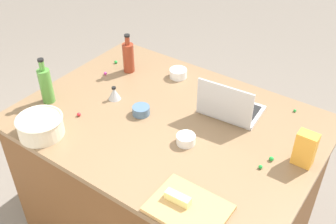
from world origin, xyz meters
The scene contains 18 objects.
island_counter centered at (0.00, 0.00, 0.45)m, with size 1.54×1.12×0.90m.
laptop centered at (-0.23, -0.23, 0.95)m, with size 0.33×0.25×0.22m.
mixing_bowl_large centered at (0.44, 0.46, 0.95)m, with size 0.23×0.23×0.10m.
bottle_olive centered at (0.64, 0.24, 1.01)m, with size 0.07×0.07×0.26m.
bottle_soy centered at (0.48, -0.27, 1.00)m, with size 0.07×0.07×0.24m.
cutting_board centered at (-0.41, 0.43, 0.91)m, with size 0.31×0.23×0.02m, color tan.
butter_stick_left centered at (-0.36, 0.43, 0.94)m, with size 0.11×0.04×0.04m, color #F4E58C.
ramekin_small centered at (0.19, -0.38, 0.93)m, with size 0.10×0.10×0.05m, color white.
ramekin_medium centered at (0.15, 0.04, 0.92)m, with size 0.09×0.09×0.05m, color slate.
ramekin_wide centered at (-0.18, 0.10, 0.92)m, with size 0.09×0.09×0.05m, color white.
kitchen_timer centered at (0.35, 0.02, 0.94)m, with size 0.07×0.07×0.08m.
candy_bag centered at (-0.68, -0.09, 0.99)m, with size 0.09×0.06×0.17m, color gold.
candy_0 centered at (-0.56, -0.02, 0.91)m, with size 0.02×0.02×0.02m, color green.
candy_1 centered at (-0.51, -0.45, 0.91)m, with size 0.02×0.02×0.02m, color green.
candy_2 centered at (0.57, -0.15, 0.91)m, with size 0.02×0.02×0.02m, color #CC3399.
candy_3 centered at (0.61, -0.29, 0.91)m, with size 0.02×0.02×0.02m, color green.
candy_4 centered at (0.40, 0.25, 0.91)m, with size 0.02×0.02×0.02m, color red.
candy_5 centered at (-0.54, 0.05, 0.91)m, with size 0.02×0.02×0.02m, color green.
Camera 1 is at (-0.95, 1.34, 2.17)m, focal length 42.56 mm.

